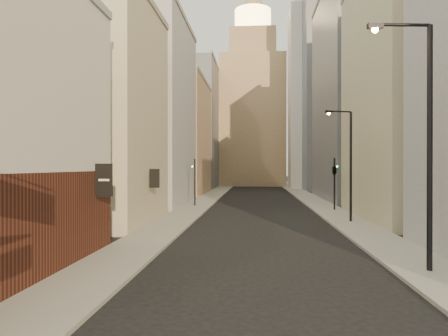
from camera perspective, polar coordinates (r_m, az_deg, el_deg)
sidewalk_left at (r=60.91m, az=-1.64°, el=-3.67°), size 3.00×140.00×0.15m
sidewalk_right at (r=60.99m, az=10.63°, el=-3.67°), size 3.00×140.00×0.15m
left_bldg_beige at (r=33.74m, az=-16.14°, el=6.64°), size 8.00×12.00×16.00m
left_bldg_grey at (r=49.20m, az=-9.62°, el=6.97°), size 8.00×16.00×20.00m
left_bldg_tan at (r=66.61m, az=-5.93°, el=3.91°), size 8.00×18.00×17.00m
left_bldg_wingrid at (r=86.59m, az=-3.61°, el=5.39°), size 8.00×20.00×24.00m
right_bldg_beige at (r=38.00m, az=23.41°, el=8.95°), size 8.00×16.00×20.00m
right_bldg_wingrid at (r=57.50m, az=16.73°, el=9.00°), size 8.00×20.00×26.00m
highrise at (r=88.10m, az=16.57°, el=14.30°), size 21.00×23.00×51.20m
clock_tower at (r=98.38m, az=3.77°, el=8.07°), size 14.00×14.00×44.90m
white_tower at (r=85.32m, az=11.23°, el=9.93°), size 8.00×8.00×41.50m
streetlamp_near at (r=18.79m, az=24.59°, el=4.41°), size 2.57×0.47×9.81m
streetlamp_mid at (r=33.65m, az=15.92°, el=1.12°), size 2.09×0.90×8.32m
traffic_light_left at (r=45.40m, az=-3.85°, el=-0.62°), size 0.56×0.47×5.00m
traffic_light_right at (r=42.13m, az=14.23°, el=-0.16°), size 0.83×0.83×5.00m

